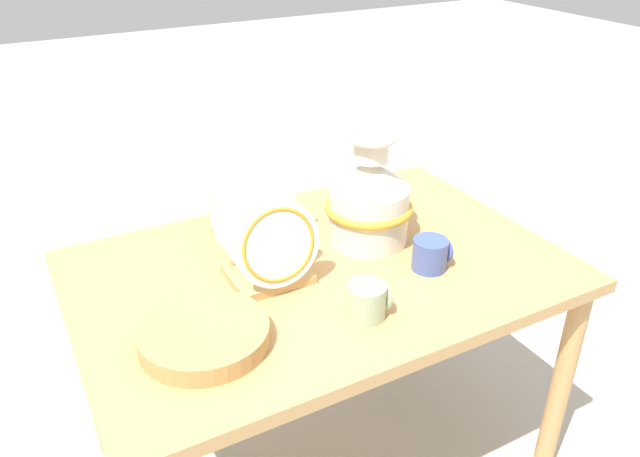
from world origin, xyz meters
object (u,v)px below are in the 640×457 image
dish_rack_round_plates (268,249)px  ceramic_vase (369,198)px  dish_rack_square_plates (252,210)px  wicker_charger_stack (204,335)px  mug_sage_glaze (368,300)px  mug_cobalt_glaze (431,254)px

dish_rack_round_plates → ceramic_vase: bearing=10.1°
ceramic_vase → dish_rack_square_plates: (-0.27, 0.17, -0.05)m
dish_rack_square_plates → wicker_charger_stack: bearing=-125.8°
wicker_charger_stack → mug_sage_glaze: (0.36, -0.08, 0.02)m
ceramic_vase → mug_cobalt_glaze: ceramic_vase is taller
dish_rack_round_plates → dish_rack_square_plates: size_ratio=1.06×
dish_rack_round_plates → mug_cobalt_glaze: bearing=-20.4°
dish_rack_square_plates → ceramic_vase: bearing=-31.7°
wicker_charger_stack → mug_sage_glaze: 0.37m
ceramic_vase → dish_rack_round_plates: size_ratio=1.32×
ceramic_vase → dish_rack_round_plates: bearing=-169.9°
dish_rack_square_plates → mug_cobalt_glaze: size_ratio=2.29×
mug_cobalt_glaze → dish_rack_square_plates: bearing=132.2°
wicker_charger_stack → mug_cobalt_glaze: bearing=1.3°
dish_rack_round_plates → dish_rack_square_plates: 0.23m
ceramic_vase → mug_cobalt_glaze: (0.06, -0.20, -0.09)m
dish_rack_square_plates → mug_sage_glaze: dish_rack_square_plates is taller
ceramic_vase → mug_cobalt_glaze: size_ratio=3.19×
dish_rack_square_plates → mug_cobalt_glaze: (0.34, -0.37, -0.04)m
dish_rack_square_plates → mug_sage_glaze: (0.08, -0.47, -0.04)m
mug_sage_glaze → mug_cobalt_glaze: same height
dish_rack_round_plates → mug_cobalt_glaze: 0.42m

